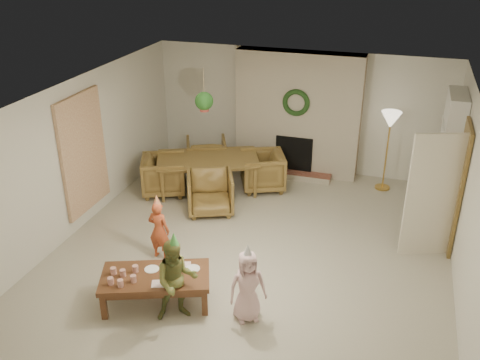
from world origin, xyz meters
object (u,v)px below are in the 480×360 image
at_px(dining_chair_near, 210,193).
at_px(child_pink, 248,286).
at_px(child_red, 159,230).
at_px(dining_table, 208,175).
at_px(child_plaid, 176,280).
at_px(dining_chair_left, 164,175).
at_px(dining_chair_far, 206,156).
at_px(dining_chair_right, 262,171).
at_px(coffee_table_top, 155,277).

relative_size(dining_chair_near, child_pink, 0.82).
relative_size(dining_chair_near, child_red, 0.86).
height_order(dining_table, child_plaid, child_plaid).
relative_size(dining_chair_near, dining_chair_left, 1.00).
bearing_deg(dining_table, child_plaid, -98.64).
relative_size(dining_chair_far, child_plaid, 0.71).
xyz_separation_m(dining_table, dining_chair_left, (-0.77, -0.33, 0.04)).
bearing_deg(child_plaid, dining_chair_far, 76.79).
height_order(child_red, child_pink, child_pink).
relative_size(dining_chair_far, dining_chair_left, 1.00).
xyz_separation_m(dining_chair_right, coffee_table_top, (-0.43, -3.82, 0.04)).
height_order(coffee_table_top, child_plaid, child_plaid).
height_order(dining_chair_near, dining_chair_left, same).
height_order(dining_table, dining_chair_near, dining_chair_near).
bearing_deg(child_pink, coffee_table_top, 151.17).
bearing_deg(child_pink, dining_chair_right, 70.81).
xyz_separation_m(dining_chair_far, dining_chair_right, (1.30, -0.36, 0.00)).
distance_m(dining_table, dining_chair_right, 1.05).
relative_size(dining_table, dining_chair_far, 2.34).
xyz_separation_m(dining_table, coffee_table_top, (0.53, -3.41, 0.07)).
bearing_deg(child_pink, child_red, 118.77).
bearing_deg(child_plaid, child_pink, -13.30).
relative_size(dining_table, coffee_table_top, 1.33).
bearing_deg(dining_chair_left, coffee_table_top, 179.81).
height_order(dining_table, child_pink, child_pink).
height_order(dining_table, coffee_table_top, dining_table).
distance_m(dining_table, child_pink, 3.80).
bearing_deg(dining_chair_right, dining_chair_near, -51.34).
bearing_deg(child_red, child_pink, 154.07).
relative_size(dining_table, child_pink, 1.91).
bearing_deg(child_red, dining_chair_right, -103.49).
height_order(dining_chair_far, dining_chair_right, same).
bearing_deg(child_pink, dining_chair_near, 88.02).
height_order(child_plaid, child_pink, child_plaid).
height_order(dining_chair_left, child_pink, child_pink).
xyz_separation_m(dining_chair_near, child_red, (-0.22, -1.61, 0.10)).
height_order(dining_chair_far, child_plaid, child_plaid).
bearing_deg(child_pink, dining_table, 86.57).
distance_m(dining_chair_near, dining_chair_right, 1.34).
relative_size(dining_table, dining_chair_near, 2.34).
xyz_separation_m(child_plaid, child_pink, (0.87, 0.25, -0.07)).
height_order(dining_chair_left, child_plaid, child_plaid).
bearing_deg(child_red, dining_table, -83.88).
bearing_deg(dining_chair_far, dining_chair_right, 141.34).
bearing_deg(dining_chair_right, child_red, -40.23).
xyz_separation_m(dining_chair_left, child_plaid, (1.70, -3.26, 0.20)).
bearing_deg(coffee_table_top, child_red, 91.60).
bearing_deg(child_plaid, child_red, 95.01).
distance_m(dining_chair_near, child_pink, 2.97).
distance_m(dining_table, child_plaid, 3.72).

